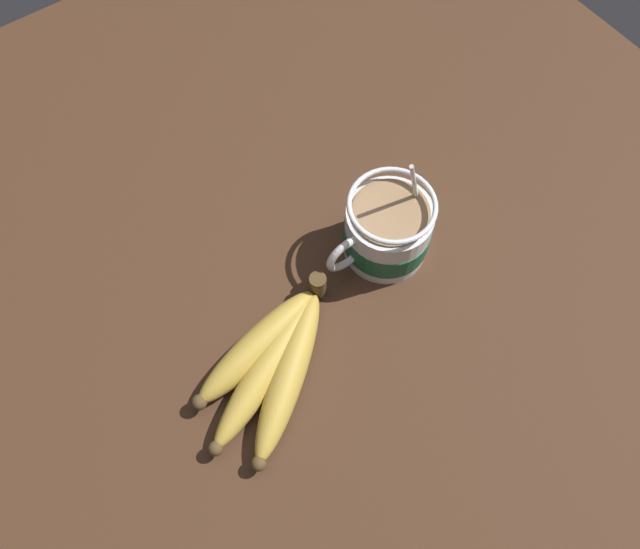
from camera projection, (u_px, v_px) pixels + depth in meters
table at (310, 280)px, 76.95cm from camera, size 121.81×121.81×3.78cm
coffee_mug at (387, 231)px, 73.04cm from camera, size 14.45×10.30×15.36cm
banana_bunch at (271, 362)px, 68.37cm from camera, size 21.06×15.80×4.15cm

